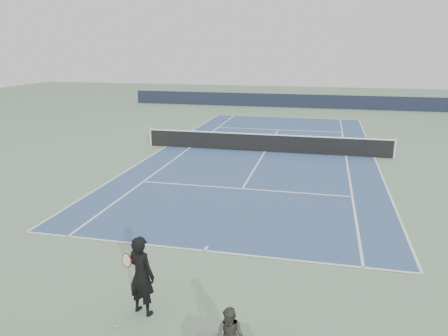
# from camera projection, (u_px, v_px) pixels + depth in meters

# --- Properties ---
(ground) EXTENTS (80.00, 80.00, 0.00)m
(ground) POSITION_uv_depth(u_px,v_px,m) (265.00, 152.00, 22.93)
(ground) COLOR gray
(court_surface) EXTENTS (10.97, 23.77, 0.01)m
(court_surface) POSITION_uv_depth(u_px,v_px,m) (265.00, 152.00, 22.93)
(court_surface) COLOR #35517D
(court_surface) RESTS_ON ground
(tennis_net) EXTENTS (12.90, 0.10, 1.07)m
(tennis_net) POSITION_uv_depth(u_px,v_px,m) (265.00, 142.00, 22.79)
(tennis_net) COLOR silver
(tennis_net) RESTS_ON ground
(windscreen_far) EXTENTS (30.00, 0.25, 1.20)m
(windscreen_far) POSITION_uv_depth(u_px,v_px,m) (292.00, 101.00, 39.55)
(windscreen_far) COLOR black
(windscreen_far) RESTS_ON ground
(tennis_player) EXTENTS (0.83, 0.63, 1.71)m
(tennis_player) POSITION_uv_depth(u_px,v_px,m) (141.00, 275.00, 8.84)
(tennis_player) COLOR black
(tennis_player) RESTS_ON ground
(tennis_ball) EXTENTS (0.06, 0.06, 0.06)m
(tennis_ball) POSITION_uv_depth(u_px,v_px,m) (116.00, 326.00, 8.57)
(tennis_ball) COLOR #B2D72C
(tennis_ball) RESTS_ON ground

